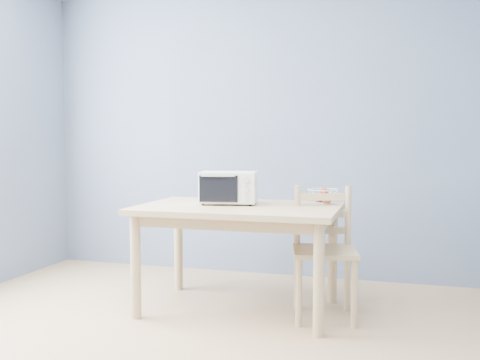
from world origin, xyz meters
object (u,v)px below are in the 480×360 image
(fruit_basket, at_px, (323,196))
(dining_chair, at_px, (324,253))
(toaster_oven, at_px, (226,187))
(dining_table, at_px, (239,220))

(fruit_basket, xyz_separation_m, dining_chair, (0.05, -0.27, -0.37))
(toaster_oven, bearing_deg, dining_table, -41.04)
(toaster_oven, height_order, fruit_basket, toaster_oven)
(toaster_oven, relative_size, dining_chair, 0.49)
(toaster_oven, relative_size, fruit_basket, 1.58)
(dining_table, xyz_separation_m, toaster_oven, (-0.11, 0.07, 0.22))
(dining_chair, bearing_deg, fruit_basket, 87.12)
(toaster_oven, height_order, dining_chair, toaster_oven)
(fruit_basket, bearing_deg, toaster_oven, -160.46)
(fruit_basket, bearing_deg, dining_table, -151.10)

